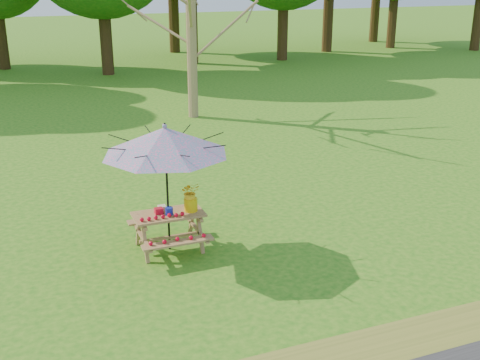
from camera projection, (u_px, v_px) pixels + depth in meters
name	position (u px, v px, depth m)	size (l,w,h in m)	color
ground	(215.00, 275.00, 9.57)	(120.00, 120.00, 0.00)	#226C14
picnic_table	(169.00, 232.00, 10.35)	(1.20, 1.32, 0.67)	#956143
patio_umbrella	(165.00, 141.00, 9.81)	(2.29, 2.29, 2.25)	black
produce_bins	(164.00, 210.00, 10.23)	(0.29, 0.40, 0.13)	red
tomatoes_row	(162.00, 216.00, 10.02)	(0.77, 0.13, 0.07)	red
flower_bucket	(190.00, 196.00, 10.25)	(0.33, 0.29, 0.52)	yellow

